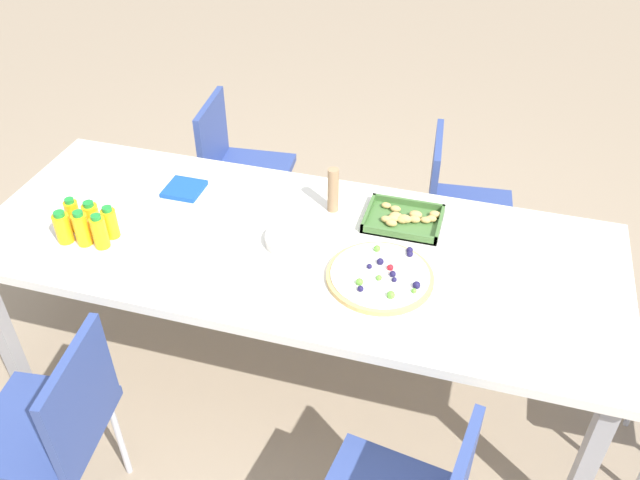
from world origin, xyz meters
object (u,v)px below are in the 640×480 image
(chair_far_right, at_px, (456,202))
(juice_bottle_3, at_px, (73,215))
(juice_bottle_4, at_px, (92,218))
(cardboard_tube, at_px, (333,190))
(snack_tray, at_px, (404,219))
(chair_near_left, at_px, (57,422))
(juice_bottle_5, at_px, (110,223))
(juice_bottle_2, at_px, (100,232))
(chair_far_left, at_px, (237,163))
(party_table, at_px, (294,255))
(juice_bottle_0, at_px, (63,228))
(plate_stack, at_px, (292,239))
(napkin_stack, at_px, (184,189))
(fruit_pizza, at_px, (380,276))
(juice_bottle_1, at_px, (82,229))

(chair_far_right, xyz_separation_m, juice_bottle_3, (-1.37, -0.95, 0.31))
(juice_bottle_4, distance_m, cardboard_tube, 0.92)
(juice_bottle_4, xyz_separation_m, snack_tray, (1.13, 0.39, -0.05))
(chair_near_left, height_order, juice_bottle_5, juice_bottle_5)
(chair_near_left, distance_m, juice_bottle_3, 0.78)
(juice_bottle_2, relative_size, snack_tray, 0.48)
(chair_near_left, distance_m, juice_bottle_4, 0.76)
(chair_far_right, bearing_deg, snack_tray, -22.50)
(chair_far_left, xyz_separation_m, cardboard_tube, (0.67, -0.60, 0.34))
(juice_bottle_4, xyz_separation_m, cardboard_tube, (0.84, 0.39, 0.03))
(juice_bottle_2, xyz_separation_m, cardboard_tube, (0.76, 0.46, 0.03))
(chair_far_left, xyz_separation_m, juice_bottle_3, (-0.24, -0.99, 0.31))
(party_table, bearing_deg, chair_far_left, 124.86)
(juice_bottle_0, xyz_separation_m, juice_bottle_4, (0.07, 0.08, 0.00))
(plate_stack, distance_m, napkin_stack, 0.58)
(juice_bottle_4, bearing_deg, juice_bottle_5, -4.09)
(juice_bottle_0, xyz_separation_m, cardboard_tube, (0.91, 0.47, 0.03))
(chair_far_right, distance_m, juice_bottle_5, 1.57)
(cardboard_tube, bearing_deg, plate_stack, -110.31)
(juice_bottle_0, height_order, cardboard_tube, cardboard_tube)
(juice_bottle_0, relative_size, cardboard_tube, 0.69)
(juice_bottle_2, relative_size, napkin_stack, 0.94)
(juice_bottle_3, bearing_deg, juice_bottle_0, -86.33)
(chair_far_left, height_order, fruit_pizza, chair_far_left)
(juice_bottle_0, height_order, juice_bottle_2, juice_bottle_2)
(fruit_pizza, bearing_deg, chair_near_left, -142.40)
(party_table, bearing_deg, cardboard_tube, 70.70)
(juice_bottle_3, height_order, cardboard_tube, cardboard_tube)
(chair_far_right, bearing_deg, chair_near_left, -39.91)
(cardboard_tube, bearing_deg, juice_bottle_0, -152.73)
(juice_bottle_0, distance_m, fruit_pizza, 1.19)
(chair_far_right, height_order, snack_tray, chair_far_right)
(juice_bottle_3, relative_size, fruit_pizza, 0.37)
(cardboard_tube, bearing_deg, chair_far_right, 50.63)
(party_table, xyz_separation_m, juice_bottle_1, (-0.75, -0.22, 0.13))
(chair_near_left, relative_size, napkin_stack, 5.53)
(juice_bottle_1, xyz_separation_m, juice_bottle_4, (-0.01, 0.07, -0.00))
(cardboard_tube, bearing_deg, snack_tray, -0.26)
(juice_bottle_0, bearing_deg, cardboard_tube, 27.27)
(juice_bottle_0, bearing_deg, chair_far_right, 36.88)
(chair_far_right, bearing_deg, napkin_stack, -66.84)
(juice_bottle_2, bearing_deg, napkin_stack, 72.45)
(juice_bottle_3, height_order, plate_stack, juice_bottle_3)
(juice_bottle_5, bearing_deg, chair_far_left, 85.02)
(snack_tray, distance_m, napkin_stack, 0.92)
(plate_stack, bearing_deg, chair_far_left, 124.68)
(fruit_pizza, relative_size, plate_stack, 1.78)
(juice_bottle_1, distance_m, fruit_pizza, 1.11)
(cardboard_tube, bearing_deg, fruit_pizza, -52.84)
(juice_bottle_2, bearing_deg, fruit_pizza, 5.90)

